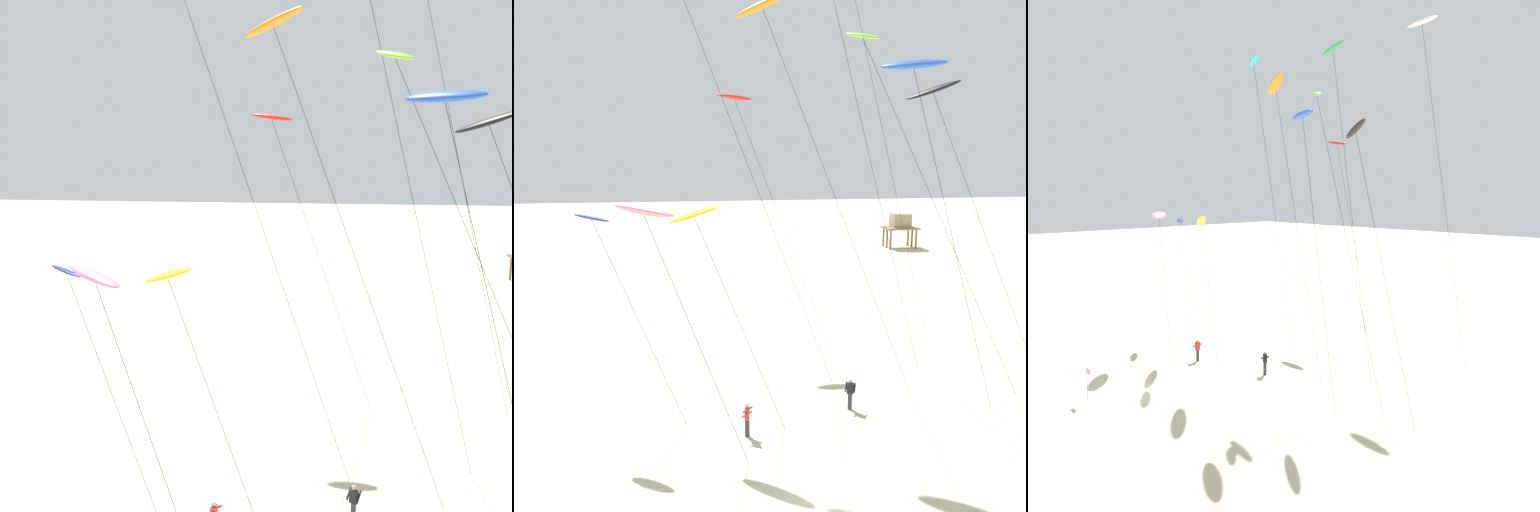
{
  "view_description": "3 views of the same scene",
  "coord_description": "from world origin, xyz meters",
  "views": [
    {
      "loc": [
        2.12,
        -14.34,
        15.62
      ],
      "look_at": [
        -1.27,
        15.08,
        9.72
      ],
      "focal_mm": 41.59,
      "sensor_mm": 36.0,
      "label": 1
    },
    {
      "loc": [
        -4.19,
        -15.26,
        12.91
      ],
      "look_at": [
        0.01,
        11.61,
        7.47
      ],
      "focal_mm": 35.51,
      "sensor_mm": 36.0,
      "label": 2
    },
    {
      "loc": [
        27.35,
        -13.53,
        12.39
      ],
      "look_at": [
        1.09,
        12.2,
        7.6
      ],
      "focal_mm": 34.08,
      "sensor_mm": 36.0,
      "label": 3
    }
  ],
  "objects": [
    {
      "name": "kite_lime",
      "position": [
        5.06,
        11.49,
        18.53
      ],
      "size": [
        9.24,
        4.36,
        19.37
      ],
      "color": "#8CD833",
      "rests_on": "ground"
    },
    {
      "name": "kite_flyer_middle",
      "position": [
        3.6,
        7.92,
        0.89
      ],
      "size": [
        0.68,
        0.67,
        1.67
      ],
      "color": "#33333D",
      "rests_on": "ground"
    },
    {
      "name": "kite_orange",
      "position": [
        -0.19,
        12.56,
        20.41
      ],
      "size": [
        9.38,
        4.46,
        21.28
      ],
      "color": "orange",
      "rests_on": "ground"
    },
    {
      "name": "kite_red",
      "position": [
        -0.96,
        20.91,
        16.65
      ],
      "size": [
        7.41,
        3.08,
        17.14
      ],
      "color": "red",
      "rests_on": "ground"
    },
    {
      "name": "kite_navy",
      "position": [
        -8.78,
        9.38,
        9.84
      ],
      "size": [
        5.19,
        2.58,
        10.25
      ],
      "color": "navy",
      "rests_on": "ground"
    },
    {
      "name": "kite_yellow",
      "position": [
        -4.05,
        8.27,
        10.16
      ],
      "size": [
        5.41,
        2.79,
        10.89
      ],
      "color": "yellow",
      "rests_on": "ground"
    },
    {
      "name": "kite_pink",
      "position": [
        -6.11,
        5.8,
        10.66
      ],
      "size": [
        5.59,
        3.12,
        11.11
      ],
      "color": "pink",
      "rests_on": "ground"
    },
    {
      "name": "kite_blue",
      "position": [
        6.43,
        8.56,
        17.04
      ],
      "size": [
        6.01,
        3.08,
        17.45
      ],
      "color": "blue",
      "rests_on": "ground"
    },
    {
      "name": "kite_black",
      "position": [
        8.69,
        10.93,
        16.12
      ],
      "size": [
        7.64,
        3.67,
        16.93
      ],
      "color": "black",
      "rests_on": "ground"
    }
  ]
}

